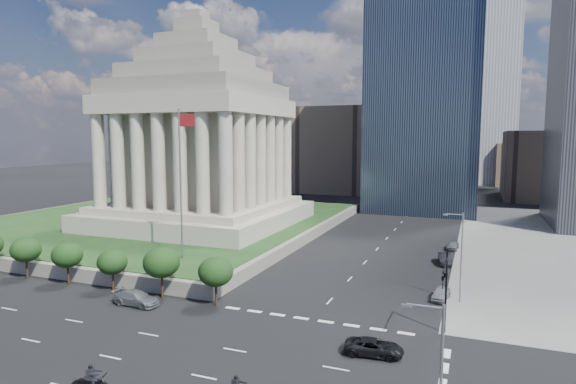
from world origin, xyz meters
The scene contains 17 objects.
ground centered at (0.00, 100.00, 0.00)m, with size 500.00×500.00×0.00m, color black.
plaza_terrace centered at (-45.00, 50.00, 0.90)m, with size 66.00×70.00×1.80m, color #6A645B.
plaza_lawn centered at (-45.00, 50.00, 1.85)m, with size 64.00×68.00×0.10m, color #1B3616.
war_memorial centered at (-34.00, 48.00, 21.40)m, with size 34.00×34.00×39.00m, color gray, non-canonical shape.
flagpole centered at (-21.83, 24.00, 13.11)m, with size 2.52×0.24×20.00m.
tree_row centered at (-35.50, 14.00, 3.00)m, with size 53.00×4.00×6.00m, color black, non-canonical shape.
midrise_glass centered at (2.00, 95.00, 30.00)m, with size 26.00×26.00×60.00m, color black.
building_filler_ne centered at (32.00, 130.00, 10.00)m, with size 20.00×30.00×20.00m, color brown.
building_filler_nw centered at (-30.00, 130.00, 14.00)m, with size 24.00×30.00×28.00m, color brown.
traffic_signal_ne centered at (12.50, 13.70, 5.25)m, with size 0.30×5.74×8.00m.
street_lamp_north centered at (13.33, 25.00, 5.66)m, with size 2.13×0.22×10.00m.
pickup_truck centered at (7.31, 8.49, 0.68)m, with size 2.27×4.92×1.37m, color black.
suv_grey centered at (-19.19, 11.00, 0.78)m, with size 5.39×2.19×1.56m, color slate.
parked_sedan_near centered at (11.50, 25.09, 0.70)m, with size 1.66×4.13×1.41m, color #919399.
parked_sedan_mid centered at (10.90, 41.13, 0.76)m, with size 4.64×1.62×1.53m, color black.
parked_sedan_far centered at (11.50, 51.19, 0.70)m, with size 1.65×4.11×1.40m, color slate.
motorcycle_trail centered at (-10.46, -4.86, 1.03)m, with size 2.76×0.75×2.06m, color black, non-canonical shape.
Camera 1 is at (14.77, -29.99, 18.16)m, focal length 30.00 mm.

